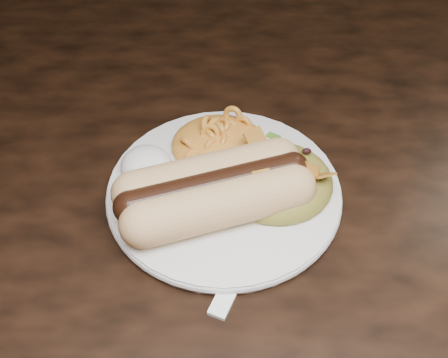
{
  "coord_description": "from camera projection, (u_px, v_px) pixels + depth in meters",
  "views": [
    {
      "loc": [
        -0.1,
        -0.39,
        1.12
      ],
      "look_at": [
        -0.1,
        -0.07,
        0.77
      ],
      "focal_mm": 42.0,
      "sensor_mm": 36.0,
      "label": 1
    }
  ],
  "objects": [
    {
      "name": "table",
      "position": [
        310.0,
        204.0,
        0.61
      ],
      "size": [
        1.6,
        0.9,
        0.75
      ],
      "color": "black",
      "rests_on": "floor"
    },
    {
      "name": "plate",
      "position": [
        224.0,
        190.0,
        0.49
      ],
      "size": [
        0.24,
        0.24,
        0.01
      ],
      "primitive_type": "cylinder",
      "rotation": [
        0.0,
        0.0,
        0.09
      ],
      "color": "white",
      "rests_on": "table"
    },
    {
      "name": "hotdog",
      "position": [
        214.0,
        189.0,
        0.46
      ],
      "size": [
        0.15,
        0.11,
        0.04
      ],
      "rotation": [
        0.0,
        0.0,
        0.31
      ],
      "color": "#FEE797",
      "rests_on": "plate"
    },
    {
      "name": "mac_and_cheese",
      "position": [
        219.0,
        134.0,
        0.51
      ],
      "size": [
        0.12,
        0.12,
        0.04
      ],
      "primitive_type": "ellipsoid",
      "rotation": [
        0.0,
        0.0,
        -0.38
      ],
      "color": "orange",
      "rests_on": "plate"
    },
    {
      "name": "sour_cream",
      "position": [
        145.0,
        160.0,
        0.49
      ],
      "size": [
        0.06,
        0.06,
        0.03
      ],
      "primitive_type": "ellipsoid",
      "rotation": [
        0.0,
        0.0,
        0.33
      ],
      "color": "white",
      "rests_on": "plate"
    },
    {
      "name": "taco_salad",
      "position": [
        277.0,
        173.0,
        0.48
      ],
      "size": [
        0.11,
        0.1,
        0.05
      ],
      "rotation": [
        0.0,
        0.0,
        0.08
      ],
      "color": "#BF6E27",
      "rests_on": "plate"
    },
    {
      "name": "fork",
      "position": [
        240.0,
        267.0,
        0.44
      ],
      "size": [
        0.08,
        0.16,
        0.0
      ],
      "primitive_type": "cube",
      "rotation": [
        0.0,
        0.0,
        -0.41
      ],
      "color": "white",
      "rests_on": "table"
    }
  ]
}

